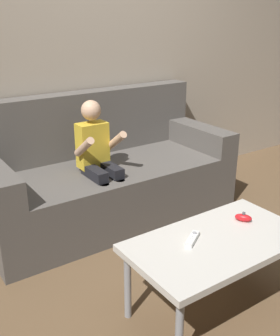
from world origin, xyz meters
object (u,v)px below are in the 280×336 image
Objects in this scene: person_seated_on_couch at (99,159)px; coffee_table at (217,246)px; couch at (105,176)px; nunchuk_red at (243,218)px; game_remote_white_near_edge at (192,239)px.

person_seated_on_couch is 1.09m from coffee_table.
couch is at bearing 86.38° from coffee_table.
couch is at bearing 97.69° from nunchuk_red.
couch is 18.64× the size of nunchuk_red.
game_remote_white_near_edge is at bearing -99.30° from couch.
couch is 1.26m from coffee_table.
coffee_table is (-0.08, -1.26, 0.07)m from couch.
person_seated_on_couch is 1.07m from nunchuk_red.
nunchuk_red is at bearing 0.13° from game_remote_white_near_edge.
couch reaches higher than coffee_table.
nunchuk_red is (0.31, -1.02, -0.09)m from person_seated_on_couch.
couch is 2.05× the size of coffee_table.
person_seated_on_couch is 6.68× the size of game_remote_white_near_edge.
game_remote_white_near_edge is at bearing 153.68° from coffee_table.
person_seated_on_couch is 1.03m from game_remote_white_near_edge.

